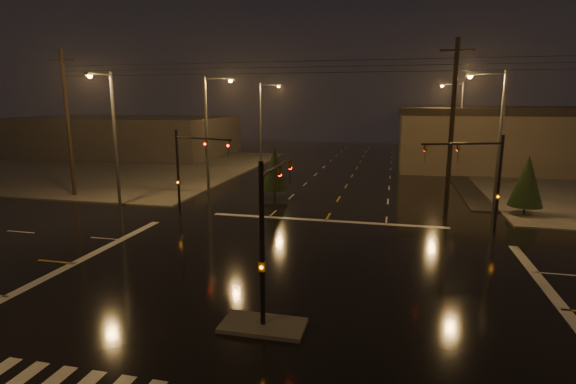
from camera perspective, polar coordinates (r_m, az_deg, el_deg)
name	(u,v)px	position (r m, az deg, el deg)	size (l,w,h in m)	color
ground	(289,284)	(20.30, 0.07, -11.57)	(140.00, 140.00, 0.00)	black
sidewalk_nw	(108,166)	(59.65, -21.94, 3.06)	(36.00, 36.00, 0.12)	#44413D
median_island	(263,325)	(16.77, -3.20, -16.54)	(3.00, 1.60, 0.15)	#44413D
stop_bar_far	(326,221)	(30.54, 4.81, -3.63)	(16.00, 0.50, 0.01)	beige
commercial_block	(126,136)	(72.04, -19.91, 6.71)	(30.00, 18.00, 5.60)	#3B3633
signal_mast_median	(269,219)	(16.25, -2.41, -3.49)	(0.25, 4.59, 6.00)	black
signal_mast_ne	(483,172)	(29.09, 23.53, 2.31)	(4.84, 1.86, 6.00)	black
signal_mast_nw	(188,162)	(31.76, -12.55, 3.69)	(4.84, 1.86, 6.00)	black
streetlight_1	(210,126)	(39.40, -9.91, 8.20)	(2.77, 0.32, 10.00)	#38383A
streetlight_2	(263,119)	(54.46, -3.23, 9.21)	(2.77, 0.32, 10.00)	#38383A
streetlight_3	(496,132)	(34.93, 24.89, 6.91)	(2.77, 0.32, 10.00)	#38383A
streetlight_4	(458,120)	(54.66, 20.80, 8.50)	(2.77, 0.32, 10.00)	#38383A
streetlight_5	(112,131)	(35.75, -21.45, 7.26)	(0.32, 2.77, 10.00)	#38383A
utility_pole_0	(68,123)	(41.58, -26.16, 7.82)	(2.20, 0.32, 12.00)	black
utility_pole_1	(452,128)	(32.44, 20.07, 7.59)	(2.20, 0.32, 12.00)	black
conifer_0	(527,181)	(35.36, 28.09, 1.25)	(2.30, 2.30, 4.30)	black
conifer_3	(275,169)	(37.09, -1.72, 2.98)	(2.26, 2.26, 4.24)	black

